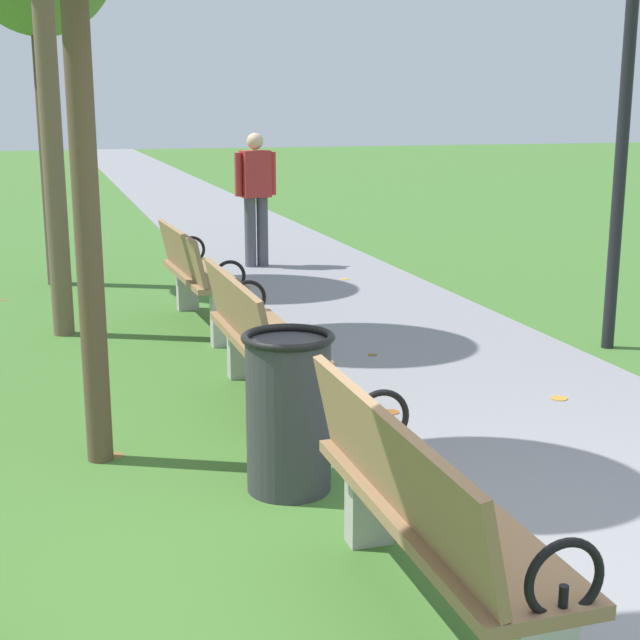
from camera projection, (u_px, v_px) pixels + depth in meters
ground_plane at (521, 591)px, 3.82m from camera, size 80.00×80.00×0.00m
paved_walkway at (177, 193)px, 20.92m from camera, size 2.33×44.00×0.02m
park_bench_1 at (426, 512)px, 3.43m from camera, size 0.48×1.60×0.90m
park_bench_2 at (258, 338)px, 6.01m from camera, size 0.49×1.61×0.90m
park_bench_3 at (197, 274)px, 8.26m from camera, size 0.55×1.62×0.90m
pedestrian_walking at (256, 192)px, 11.20m from camera, size 0.53×0.27×1.62m
trash_bin at (289, 412)px, 4.75m from camera, size 0.48×0.48×0.84m
lamp_post at (628, 60)px, 7.12m from camera, size 0.28×0.28×3.48m
scattered_leaves at (311, 365)px, 7.08m from camera, size 3.91×9.95×0.02m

